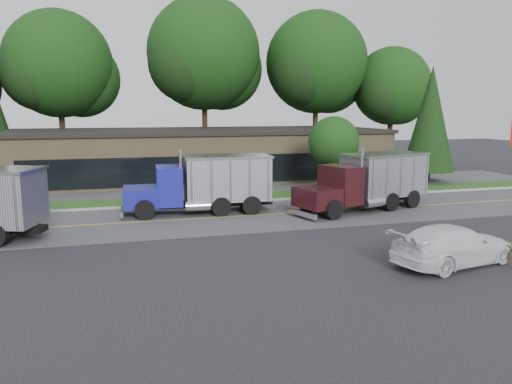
# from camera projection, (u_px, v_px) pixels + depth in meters

# --- Properties ---
(ground) EXTENTS (140.00, 140.00, 0.00)m
(ground) POSITION_uv_depth(u_px,v_px,m) (256.00, 266.00, 19.48)
(ground) COLOR #35353A
(ground) RESTS_ON ground
(road) EXTENTS (60.00, 8.00, 0.02)m
(road) POSITION_uv_depth(u_px,v_px,m) (213.00, 218.00, 28.03)
(road) COLOR #5B5B61
(road) RESTS_ON ground
(center_line) EXTENTS (60.00, 0.12, 0.01)m
(center_line) POSITION_uv_depth(u_px,v_px,m) (213.00, 218.00, 28.03)
(center_line) COLOR gold
(center_line) RESTS_ON ground
(curb) EXTENTS (60.00, 0.30, 0.12)m
(curb) POSITION_uv_depth(u_px,v_px,m) (201.00, 204.00, 32.02)
(curb) COLOR #9E9E99
(curb) RESTS_ON ground
(grass_verge) EXTENTS (60.00, 3.40, 0.03)m
(grass_verge) POSITION_uv_depth(u_px,v_px,m) (196.00, 200.00, 33.73)
(grass_verge) COLOR #214B1A
(grass_verge) RESTS_ON ground
(far_parking) EXTENTS (60.00, 7.00, 0.02)m
(far_parking) POSITION_uv_depth(u_px,v_px,m) (186.00, 188.00, 38.47)
(far_parking) COLOR #5B5B61
(far_parking) RESTS_ON ground
(strip_mall) EXTENTS (32.00, 12.00, 4.00)m
(strip_mall) POSITION_uv_depth(u_px,v_px,m) (199.00, 155.00, 44.38)
(strip_mall) COLOR #897754
(strip_mall) RESTS_ON ground
(tree_far_b) EXTENTS (10.77, 10.13, 15.36)m
(tree_far_b) POSITION_uv_depth(u_px,v_px,m) (61.00, 69.00, 47.65)
(tree_far_b) COLOR #382619
(tree_far_b) RESTS_ON ground
(tree_far_c) EXTENTS (12.22, 11.50, 17.43)m
(tree_far_c) POSITION_uv_depth(u_px,v_px,m) (205.00, 59.00, 51.20)
(tree_far_c) COLOR #382619
(tree_far_c) RESTS_ON ground
(tree_far_d) EXTENTS (11.48, 10.80, 16.38)m
(tree_far_d) POSITION_uv_depth(u_px,v_px,m) (317.00, 68.00, 53.56)
(tree_far_d) COLOR #382619
(tree_far_d) RESTS_ON ground
(tree_far_e) EXTENTS (8.91, 8.38, 12.70)m
(tree_far_e) POSITION_uv_depth(u_px,v_px,m) (392.00, 90.00, 54.15)
(tree_far_e) COLOR #382619
(tree_far_e) RESTS_ON ground
(evergreen_right) EXTENTS (4.20, 4.20, 9.56)m
(evergreen_right) POSITION_uv_depth(u_px,v_px,m) (430.00, 119.00, 41.06)
(evergreen_right) COLOR #382619
(evergreen_right) RESTS_ON ground
(tree_verge) EXTENTS (3.90, 3.67, 5.56)m
(tree_verge) POSITION_uv_depth(u_px,v_px,m) (334.00, 145.00, 35.88)
(tree_verge) COLOR #382619
(tree_verge) RESTS_ON ground
(dump_truck_blue) EXTENTS (8.68, 3.03, 3.36)m
(dump_truck_blue) POSITION_uv_depth(u_px,v_px,m) (207.00, 183.00, 29.11)
(dump_truck_blue) COLOR black
(dump_truck_blue) RESTS_ON ground
(dump_truck_maroon) EXTENTS (9.29, 4.98, 3.36)m
(dump_truck_maroon) POSITION_uv_depth(u_px,v_px,m) (369.00, 180.00, 30.20)
(dump_truck_maroon) COLOR black
(dump_truck_maroon) RESTS_ON ground
(rally_car) EXTENTS (5.76, 3.33, 1.57)m
(rally_car) POSITION_uv_depth(u_px,v_px,m) (454.00, 245.00, 19.54)
(rally_car) COLOR white
(rally_car) RESTS_ON ground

